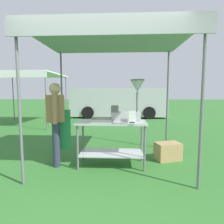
# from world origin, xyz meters

# --- Properties ---
(ground_plane) EXTENTS (70.00, 70.00, 0.00)m
(ground_plane) POSITION_xyz_m (0.00, 6.00, 0.00)
(ground_plane) COLOR #33702D
(stall_canopy) EXTENTS (2.86, 2.17, 2.48)m
(stall_canopy) POSITION_xyz_m (0.16, 1.33, 2.38)
(stall_canopy) COLOR slate
(stall_canopy) RESTS_ON ground
(donut_cart) EXTENTS (1.32, 0.60, 0.87)m
(donut_cart) POSITION_xyz_m (0.16, 1.23, 0.63)
(donut_cart) COLOR #B7B7BC
(donut_cart) RESTS_ON ground
(donut_tray) EXTENTS (0.40, 0.33, 0.07)m
(donut_tray) POSITION_xyz_m (-0.02, 1.12, 0.89)
(donut_tray) COLOR #B7B7BC
(donut_tray) RESTS_ON donut_cart
(donut_fryer) EXTENTS (0.63, 0.28, 0.80)m
(donut_fryer) POSITION_xyz_m (0.49, 1.30, 1.17)
(donut_fryer) COLOR #B7B7BC
(donut_fryer) RESTS_ON donut_cart
(menu_sign) EXTENTS (0.13, 0.05, 0.22)m
(menu_sign) POSITION_xyz_m (0.54, 1.08, 0.96)
(menu_sign) COLOR black
(menu_sign) RESTS_ON donut_cart
(vendor) EXTENTS (0.47, 0.53, 1.61)m
(vendor) POSITION_xyz_m (-0.92, 1.22, 0.90)
(vendor) COLOR #2D3347
(vendor) RESTS_ON ground
(supply_crate) EXTENTS (0.58, 0.46, 0.37)m
(supply_crate) POSITION_xyz_m (1.34, 1.59, 0.18)
(supply_crate) COLOR tan
(supply_crate) RESTS_ON ground
(van_silver) EXTENTS (5.49, 2.13, 1.69)m
(van_silver) POSITION_xyz_m (0.18, 8.81, 0.88)
(van_silver) COLOR #BCBCC1
(van_silver) RESTS_ON ground
(neighbour_tent) EXTENTS (3.00, 2.75, 2.27)m
(neighbour_tent) POSITION_xyz_m (-3.90, 5.76, 2.19)
(neighbour_tent) COLOR slate
(neighbour_tent) RESTS_ON ground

